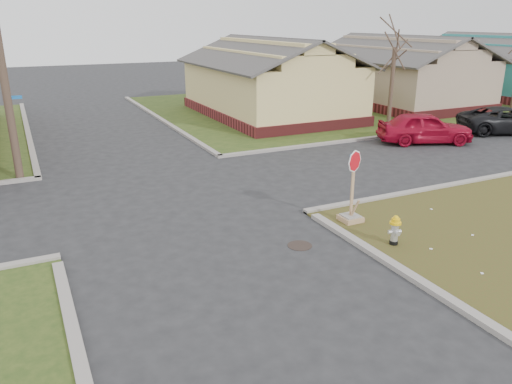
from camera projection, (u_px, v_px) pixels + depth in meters
name	position (u px, v px, depth m)	size (l,w,h in m)	color
ground	(214.00, 254.00, 12.53)	(120.00, 120.00, 0.00)	#242426
verge_far_right	(404.00, 99.00, 36.86)	(37.00, 19.00, 0.05)	#2B4017
curbs	(160.00, 195.00, 16.79)	(80.00, 40.00, 0.12)	gray
manhole	(300.00, 246.00, 13.00)	(0.64, 0.64, 0.01)	black
side_house_yellow	(269.00, 79.00, 29.96)	(7.60, 11.60, 4.70)	maroon
side_house_tan	(399.00, 72.00, 34.06)	(7.60, 11.60, 4.70)	maroon
side_house_teal	(501.00, 67.00, 38.16)	(7.60, 11.60, 4.70)	maroon
tree_mid_right	(391.00, 89.00, 26.25)	(0.22, 0.22, 4.20)	#483529
fire_hydrant	(395.00, 228.00, 12.84)	(0.30, 0.30, 0.80)	black
stop_sign	(351.00, 206.00, 14.34)	(0.60, 0.59, 2.12)	tan
red_sedan	(425.00, 128.00, 23.63)	(1.75, 4.36, 1.48)	#A20B25
dark_pickup	(507.00, 120.00, 25.78)	(2.21, 4.80, 1.33)	black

